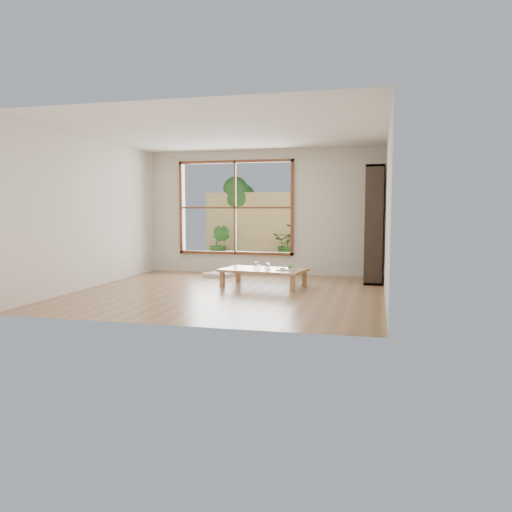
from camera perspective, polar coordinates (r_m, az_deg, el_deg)
The scene contains 15 objects.
ground at distance 8.31m, azimuth -3.01°, elevation -4.08°, with size 5.00×5.00×0.00m, color #9E6F4F.
low_table at distance 8.80m, azimuth 0.89°, elevation -1.72°, with size 1.55×1.03×0.32m.
floor_cushion at distance 10.21m, azimuth -4.14°, elevation -2.12°, with size 0.52×0.52×0.08m, color beige.
bookshelf at distance 9.59m, azimuth 13.40°, elevation 3.51°, with size 0.34×0.97×2.16m, color black.
glass_tall at distance 8.75m, azimuth 0.01°, elevation -1.10°, with size 0.07×0.07×0.12m, color silver.
glass_mid at distance 8.73m, azimuth 1.43°, elevation -1.24°, with size 0.06×0.06×0.09m, color silver.
glass_short at distance 8.85m, azimuth 1.27°, elevation -1.12°, with size 0.07×0.07×0.10m, color silver.
glass_small at distance 8.82m, azimuth 0.35°, elevation -1.23°, with size 0.05×0.05×0.07m, color silver.
food_tray at distance 8.60m, azimuth 3.47°, elevation -1.49°, with size 0.30×0.22×0.09m.
deck at distance 11.87m, azimuth -0.83°, elevation -1.25°, with size 2.80×2.00×0.05m, color #352F26.
garden_bench at distance 11.72m, azimuth -1.20°, elevation 0.18°, with size 1.12×0.51×0.34m.
bamboo_fence at distance 12.77m, azimuth 0.30°, elevation 3.26°, with size 2.80×0.06×1.80m, color tan.
shrub_right at distance 12.43m, azimuth 4.02°, elevation 1.43°, with size 0.89×0.77×0.98m, color #2F5720.
shrub_left at distance 12.58m, azimuth -4.13°, elevation 1.39°, with size 0.52×0.42×0.95m, color #2F5720.
garden_tree at distance 13.23m, azimuth -2.27°, elevation 6.47°, with size 1.04×0.85×2.22m.
Camera 1 is at (2.37, -7.85, 1.35)m, focal length 35.00 mm.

